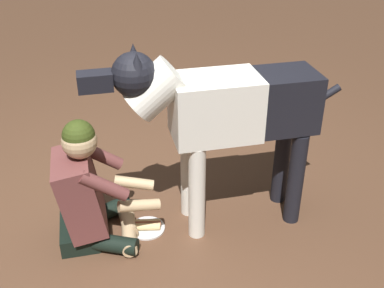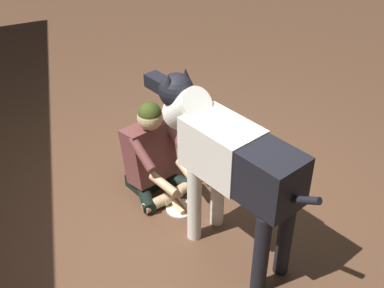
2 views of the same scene
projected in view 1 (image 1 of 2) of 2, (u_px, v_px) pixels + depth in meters
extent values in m
plane|color=brown|center=(140.00, 212.00, 3.37)|extent=(15.53, 15.53, 0.00)
cube|color=black|center=(80.00, 231.00, 3.10)|extent=(0.37, 0.41, 0.12)
cylinder|color=black|center=(103.00, 213.00, 3.26)|extent=(0.33, 0.38, 0.11)
cylinder|color=tan|center=(126.00, 217.00, 3.23)|extent=(0.27, 0.36, 0.09)
cylinder|color=black|center=(106.00, 243.00, 3.00)|extent=(0.40, 0.12, 0.11)
cylinder|color=tan|center=(129.00, 233.00, 3.09)|extent=(0.22, 0.37, 0.09)
cube|color=brown|center=(80.00, 192.00, 2.95)|extent=(0.44, 0.49, 0.53)
cylinder|color=brown|center=(100.00, 155.00, 3.06)|extent=(0.30, 0.20, 0.24)
cylinder|color=tan|center=(134.00, 183.00, 3.16)|extent=(0.28, 0.15, 0.12)
cylinder|color=brown|center=(104.00, 186.00, 2.76)|extent=(0.30, 0.20, 0.24)
cylinder|color=tan|center=(139.00, 205.00, 2.95)|extent=(0.26, 0.21, 0.12)
sphere|color=tan|center=(79.00, 141.00, 2.78)|extent=(0.21, 0.21, 0.21)
sphere|color=#364316|center=(79.00, 136.00, 2.76)|extent=(0.19, 0.19, 0.19)
cylinder|color=white|center=(197.00, 193.00, 3.01)|extent=(0.11, 0.11, 0.67)
cylinder|color=white|center=(188.00, 172.00, 3.21)|extent=(0.11, 0.11, 0.67)
cylinder|color=black|center=(296.00, 179.00, 3.14)|extent=(0.11, 0.11, 0.67)
cylinder|color=black|center=(281.00, 160.00, 3.34)|extent=(0.11, 0.11, 0.67)
cube|color=white|center=(215.00, 107.00, 2.87)|extent=(0.63, 0.55, 0.39)
cube|color=black|center=(278.00, 101.00, 2.95)|extent=(0.56, 0.50, 0.37)
cylinder|color=white|center=(155.00, 89.00, 2.73)|extent=(0.45, 0.39, 0.38)
sphere|color=black|center=(134.00, 75.00, 2.65)|extent=(0.26, 0.26, 0.26)
cube|color=black|center=(95.00, 81.00, 2.62)|extent=(0.23, 0.19, 0.10)
cone|color=black|center=(137.00, 63.00, 2.54)|extent=(0.12, 0.12, 0.12)
cone|color=black|center=(133.00, 53.00, 2.67)|extent=(0.12, 0.12, 0.12)
cylinder|color=black|center=(314.00, 103.00, 3.02)|extent=(0.33, 0.20, 0.22)
cylinder|color=silver|center=(147.00, 228.00, 3.21)|extent=(0.24, 0.24, 0.01)
cylinder|color=#E3C383|center=(147.00, 223.00, 3.22)|extent=(0.19, 0.10, 0.05)
cylinder|color=#E3C383|center=(147.00, 227.00, 3.18)|extent=(0.19, 0.10, 0.05)
cylinder|color=brown|center=(147.00, 224.00, 3.19)|extent=(0.19, 0.09, 0.04)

